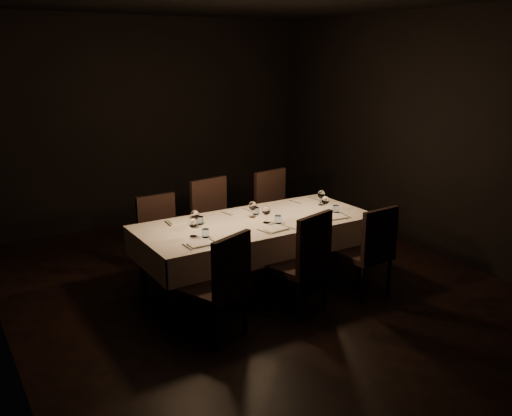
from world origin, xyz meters
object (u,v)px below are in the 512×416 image
chair_near_left (221,282)px  chair_far_center (216,220)px  chair_near_right (370,248)px  chair_far_right (277,209)px  chair_near_center (303,259)px  dining_table (256,227)px  chair_far_left (161,234)px

chair_near_left → chair_far_center: (0.78, 1.60, 0.03)m
chair_near_right → chair_far_right: (-0.06, 1.63, 0.03)m
chair_near_center → chair_near_right: (0.82, -0.06, -0.02)m
chair_far_right → chair_near_right: bearing=-97.8°
dining_table → chair_far_left: chair_far_left is taller
dining_table → chair_far_right: chair_far_right is taller
chair_near_left → chair_far_left: size_ratio=1.04×
chair_near_right → chair_far_center: size_ratio=0.93×
chair_near_right → chair_near_center: bearing=-7.4°
chair_near_center → chair_near_right: chair_near_center is taller
chair_far_center → chair_far_right: bearing=-7.8°
chair_near_right → chair_far_left: chair_near_right is taller
chair_near_left → chair_far_center: chair_far_center is taller
chair_near_center → chair_far_right: size_ratio=0.98×
chair_near_center → chair_far_right: bearing=-131.3°
chair_far_left → chair_far_right: size_ratio=0.91×
chair_near_left → chair_far_left: bearing=-114.6°
chair_far_right → chair_far_left: bearing=171.6°
dining_table → chair_near_left: chair_near_left is taller
dining_table → chair_near_left: 1.17m
chair_far_left → chair_near_right: bearing=-46.6°
dining_table → chair_far_center: (-0.06, 0.81, -0.12)m
chair_near_center → chair_far_left: size_ratio=1.09×
dining_table → chair_near_left: size_ratio=2.54×
chair_far_left → chair_far_center: bearing=-0.1°
chair_near_left → chair_far_center: 1.78m
chair_near_right → chair_far_center: chair_far_center is taller
chair_far_center → chair_near_center: bearing=-93.9°
chair_near_right → chair_far_right: size_ratio=0.93×
chair_near_center → chair_far_right: chair_far_right is taller
chair_near_left → chair_near_right: 1.73m
chair_near_right → chair_far_right: 1.63m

